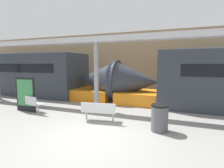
% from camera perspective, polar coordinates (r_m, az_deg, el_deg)
% --- Properties ---
extents(ground_plane, '(60.00, 60.00, 0.00)m').
position_cam_1_polar(ground_plane, '(6.10, -6.59, -16.68)').
color(ground_plane, gray).
extents(station_wall, '(56.00, 0.20, 5.00)m').
position_cam_1_polar(station_wall, '(14.59, 10.71, 6.96)').
color(station_wall, '#9E8460').
rests_on(station_wall, ground_plane).
extents(train_right, '(16.09, 2.93, 3.20)m').
position_cam_1_polar(train_right, '(15.84, -27.05, 2.71)').
color(train_right, '#2D333D').
rests_on(train_right, ground_plane).
extents(bench_near, '(1.52, 0.65, 0.82)m').
position_cam_1_polar(bench_near, '(7.36, -4.33, -8.55)').
color(bench_near, silver).
rests_on(bench_near, ground_plane).
extents(bench_far, '(1.67, 0.79, 0.82)m').
position_cam_1_polar(bench_far, '(9.82, -25.48, -5.28)').
color(bench_far, silver).
rests_on(bench_far, ground_plane).
extents(trash_bin, '(0.62, 0.62, 0.97)m').
position_cam_1_polar(trash_bin, '(6.56, 15.28, -10.64)').
color(trash_bin, '#4C4F54').
rests_on(trash_bin, ground_plane).
extents(poster_board, '(1.18, 0.07, 1.75)m').
position_cam_1_polar(poster_board, '(9.79, -26.40, -2.99)').
color(poster_board, black).
rests_on(poster_board, ground_plane).
extents(support_column_near, '(0.25, 0.25, 3.48)m').
position_cam_1_polar(support_column_near, '(9.17, -5.12, 2.48)').
color(support_column_near, gray).
rests_on(support_column_near, ground_plane).
extents(canopy_beam, '(28.00, 0.60, 0.28)m').
position_cam_1_polar(canopy_beam, '(9.22, -5.25, 14.22)').
color(canopy_beam, '#B7B7BC').
rests_on(canopy_beam, support_column_near).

